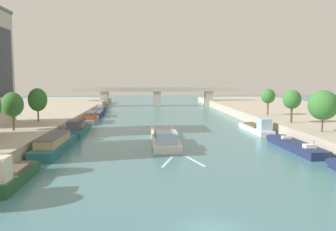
{
  "coord_description": "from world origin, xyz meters",
  "views": [
    {
      "loc": [
        -4.67,
        -23.29,
        10.68
      ],
      "look_at": [
        0.0,
        48.05,
        3.15
      ],
      "focal_mm": 37.57,
      "sensor_mm": 36.0,
      "label": 1
    }
  ],
  "objects_px": {
    "moored_boat_left_downstream": "(92,118)",
    "moored_boat_left_far": "(55,144)",
    "bridge_far": "(157,94)",
    "tree_left_second": "(38,100)",
    "tree_right_by_lamp": "(292,100)",
    "moored_boat_left_lone": "(99,113)",
    "tree_right_third": "(323,105)",
    "barge_midriver": "(164,137)",
    "moored_boat_left_end": "(78,129)",
    "moored_boat_right_second": "(257,128)",
    "moored_boat_left_upstream": "(13,175)",
    "moored_boat_left_second": "(101,109)",
    "tree_left_midway": "(13,105)",
    "tree_right_midway": "(268,96)",
    "moored_boat_right_midway": "(295,146)"
  },
  "relations": [
    {
      "from": "moored_boat_left_downstream",
      "to": "moored_boat_left_far",
      "type": "bearing_deg",
      "value": -90.4
    },
    {
      "from": "moored_boat_left_downstream",
      "to": "bridge_far",
      "type": "bearing_deg",
      "value": 70.44
    },
    {
      "from": "tree_left_second",
      "to": "tree_right_by_lamp",
      "type": "bearing_deg",
      "value": -5.53
    },
    {
      "from": "moored_boat_left_lone",
      "to": "tree_right_third",
      "type": "height_order",
      "value": "tree_right_third"
    },
    {
      "from": "tree_right_third",
      "to": "bridge_far",
      "type": "relative_size",
      "value": 0.1
    },
    {
      "from": "barge_midriver",
      "to": "moored_boat_left_end",
      "type": "xyz_separation_m",
      "value": [
        -16.25,
        9.75,
        0.08
      ]
    },
    {
      "from": "moored_boat_right_second",
      "to": "tree_left_second",
      "type": "distance_m",
      "value": 43.88
    },
    {
      "from": "moored_boat_left_upstream",
      "to": "moored_boat_left_lone",
      "type": "distance_m",
      "value": 65.02
    },
    {
      "from": "moored_boat_left_lone",
      "to": "tree_right_third",
      "type": "bearing_deg",
      "value": -48.32
    },
    {
      "from": "moored_boat_left_second",
      "to": "tree_left_midway",
      "type": "distance_m",
      "value": 54.05
    },
    {
      "from": "tree_right_third",
      "to": "bridge_far",
      "type": "height_order",
      "value": "tree_right_third"
    },
    {
      "from": "tree_left_midway",
      "to": "tree_left_second",
      "type": "distance_m",
      "value": 11.65
    },
    {
      "from": "tree_left_second",
      "to": "bridge_far",
      "type": "relative_size",
      "value": 0.1
    },
    {
      "from": "tree_right_midway",
      "to": "tree_right_by_lamp",
      "type": "bearing_deg",
      "value": -92.04
    },
    {
      "from": "moored_boat_left_far",
      "to": "moored_boat_left_lone",
      "type": "xyz_separation_m",
      "value": [
        0.17,
        48.57,
        -0.04
      ]
    },
    {
      "from": "moored_boat_left_far",
      "to": "tree_right_third",
      "type": "height_order",
      "value": "tree_right_third"
    },
    {
      "from": "barge_midriver",
      "to": "moored_boat_left_far",
      "type": "distance_m",
      "value": 17.82
    },
    {
      "from": "tree_left_midway",
      "to": "tree_right_third",
      "type": "height_order",
      "value": "tree_right_third"
    },
    {
      "from": "moored_boat_left_upstream",
      "to": "moored_boat_left_end",
      "type": "height_order",
      "value": "moored_boat_left_upstream"
    },
    {
      "from": "moored_boat_left_downstream",
      "to": "tree_right_third",
      "type": "bearing_deg",
      "value": -37.99
    },
    {
      "from": "moored_boat_right_second",
      "to": "tree_left_second",
      "type": "bearing_deg",
      "value": 177.51
    },
    {
      "from": "tree_right_third",
      "to": "moored_boat_left_far",
      "type": "bearing_deg",
      "value": -177.06
    },
    {
      "from": "tree_left_midway",
      "to": "tree_right_midway",
      "type": "distance_m",
      "value": 54.69
    },
    {
      "from": "tree_left_midway",
      "to": "tree_left_second",
      "type": "bearing_deg",
      "value": 87.24
    },
    {
      "from": "moored_boat_right_midway",
      "to": "tree_right_by_lamp",
      "type": "bearing_deg",
      "value": 69.24
    },
    {
      "from": "moored_boat_left_end",
      "to": "moored_boat_left_downstream",
      "type": "distance_m",
      "value": 17.89
    },
    {
      "from": "tree_right_third",
      "to": "tree_right_by_lamp",
      "type": "xyz_separation_m",
      "value": [
        -0.06,
        11.79,
        0.2
      ]
    },
    {
      "from": "barge_midriver",
      "to": "moored_boat_right_second",
      "type": "bearing_deg",
      "value": 27.65
    },
    {
      "from": "moored_boat_left_end",
      "to": "tree_right_midway",
      "type": "distance_m",
      "value": 43.79
    },
    {
      "from": "moored_boat_left_upstream",
      "to": "moored_boat_left_downstream",
      "type": "distance_m",
      "value": 50.82
    },
    {
      "from": "moored_boat_right_midway",
      "to": "tree_left_second",
      "type": "relative_size",
      "value": 2.42
    },
    {
      "from": "tree_right_midway",
      "to": "moored_boat_right_second",
      "type": "bearing_deg",
      "value": -118.26
    },
    {
      "from": "tree_right_midway",
      "to": "tree_left_second",
      "type": "bearing_deg",
      "value": -168.86
    },
    {
      "from": "moored_boat_right_second",
      "to": "tree_right_midway",
      "type": "bearing_deg",
      "value": 61.74
    },
    {
      "from": "tree_left_midway",
      "to": "tree_right_third",
      "type": "xyz_separation_m",
      "value": [
        49.86,
        -4.92,
        0.05
      ]
    },
    {
      "from": "tree_left_midway",
      "to": "moored_boat_left_downstream",
      "type": "bearing_deg",
      "value": 72.57
    },
    {
      "from": "moored_boat_left_lone",
      "to": "tree_left_second",
      "type": "distance_m",
      "value": 31.41
    },
    {
      "from": "moored_boat_right_midway",
      "to": "tree_right_third",
      "type": "xyz_separation_m",
      "value": [
        5.65,
        2.96,
        5.87
      ]
    },
    {
      "from": "moored_boat_right_midway",
      "to": "tree_right_by_lamp",
      "type": "relative_size",
      "value": 2.53
    },
    {
      "from": "moored_boat_left_end",
      "to": "tree_right_third",
      "type": "bearing_deg",
      "value": -19.18
    },
    {
      "from": "moored_boat_left_end",
      "to": "moored_boat_left_second",
      "type": "xyz_separation_m",
      "value": [
        -0.77,
        43.76,
        0.03
      ]
    },
    {
      "from": "moored_boat_left_lone",
      "to": "tree_right_midway",
      "type": "xyz_separation_m",
      "value": [
        41.81,
        -20.09,
        5.53
      ]
    },
    {
      "from": "tree_left_second",
      "to": "moored_boat_left_downstream",
      "type": "bearing_deg",
      "value": 62.94
    },
    {
      "from": "barge_midriver",
      "to": "moored_boat_right_midway",
      "type": "relative_size",
      "value": 1.39
    },
    {
      "from": "moored_boat_left_downstream",
      "to": "moored_boat_right_midway",
      "type": "xyz_separation_m",
      "value": [
        35.63,
        -35.2,
        -0.52
      ]
    },
    {
      "from": "moored_boat_left_second",
      "to": "moored_boat_right_second",
      "type": "relative_size",
      "value": 0.72
    },
    {
      "from": "moored_boat_left_upstream",
      "to": "moored_boat_left_far",
      "type": "height_order",
      "value": "moored_boat_left_upstream"
    },
    {
      "from": "moored_boat_left_far",
      "to": "moored_boat_left_downstream",
      "type": "height_order",
      "value": "moored_boat_left_downstream"
    },
    {
      "from": "moored_boat_left_upstream",
      "to": "tree_right_midway",
      "type": "relative_size",
      "value": 1.73
    },
    {
      "from": "moored_boat_left_upstream",
      "to": "moored_boat_left_far",
      "type": "distance_m",
      "value": 16.45
    }
  ]
}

